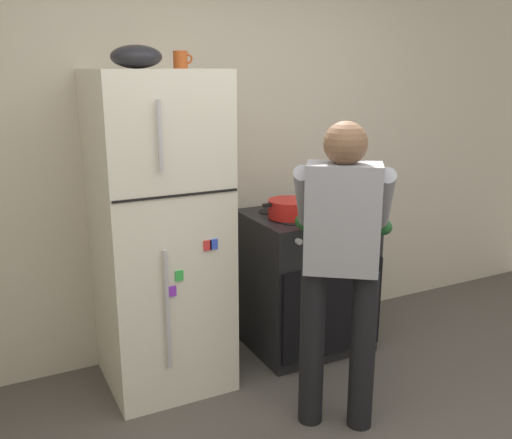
{
  "coord_description": "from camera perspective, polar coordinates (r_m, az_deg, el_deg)",
  "views": [
    {
      "loc": [
        -1.38,
        -1.46,
        1.84
      ],
      "look_at": [
        0.02,
        1.32,
        1.0
      ],
      "focal_mm": 39.81,
      "sensor_mm": 36.0,
      "label": 1
    }
  ],
  "objects": [
    {
      "name": "red_pot",
      "position": [
        3.56,
        3.37,
        1.1
      ],
      "size": [
        0.37,
        0.27,
        0.11
      ],
      "color": "red",
      "rests_on": "stove_range"
    },
    {
      "name": "coffee_mug",
      "position": [
        3.27,
        -7.56,
        15.64
      ],
      "size": [
        0.11,
        0.08,
        0.1
      ],
      "color": "#B24C1E",
      "rests_on": "refrigerator"
    },
    {
      "name": "kitchen_wall_back",
      "position": [
        3.71,
        -4.77,
        7.45
      ],
      "size": [
        6.0,
        0.1,
        2.7
      ],
      "primitive_type": "cube",
      "color": "beige",
      "rests_on": "ground"
    },
    {
      "name": "mixing_bowl",
      "position": [
        3.14,
        -11.94,
        15.71
      ],
      "size": [
        0.27,
        0.27,
        0.12
      ],
      "primitive_type": "ellipsoid",
      "color": "black",
      "rests_on": "refrigerator"
    },
    {
      "name": "stove_range",
      "position": [
        3.83,
        5.03,
        -6.14
      ],
      "size": [
        0.76,
        0.67,
        0.93
      ],
      "color": "black",
      "rests_on": "ground"
    },
    {
      "name": "person_cook",
      "position": [
        2.87,
        8.56,
        -3.01
      ],
      "size": [
        0.69,
        0.74,
        1.6
      ],
      "color": "black",
      "rests_on": "ground"
    },
    {
      "name": "refrigerator",
      "position": [
        3.3,
        -9.69,
        -1.42
      ],
      "size": [
        0.68,
        0.72,
        1.83
      ],
      "color": "silver",
      "rests_on": "ground"
    }
  ]
}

